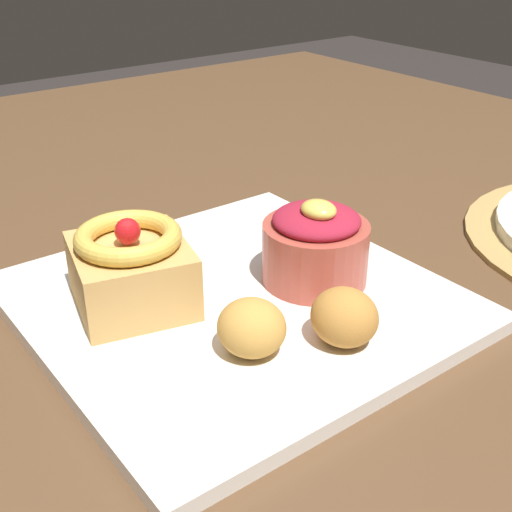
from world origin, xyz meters
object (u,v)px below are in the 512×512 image
(cake_slice, at_px, (131,267))
(berry_ramekin, at_px, (315,245))
(fritter_middle, at_px, (344,317))
(front_plate, at_px, (236,302))
(fritter_front, at_px, (252,328))

(cake_slice, distance_m, berry_ramekin, 0.14)
(cake_slice, relative_size, fritter_middle, 2.18)
(front_plate, bearing_deg, fritter_middle, 13.63)
(front_plate, bearing_deg, fritter_front, -27.02)
(front_plate, height_order, fritter_front, fritter_front)
(berry_ramekin, bearing_deg, fritter_front, -63.79)
(fritter_middle, bearing_deg, fritter_front, -116.37)
(fritter_front, bearing_deg, cake_slice, -161.69)
(front_plate, bearing_deg, berry_ramekin, 74.16)
(fritter_middle, bearing_deg, berry_ramekin, 151.68)
(front_plate, height_order, berry_ramekin, berry_ramekin)
(berry_ramekin, relative_size, fritter_front, 1.77)
(front_plate, height_order, fritter_middle, fritter_middle)
(cake_slice, height_order, berry_ramekin, berry_ramekin)
(cake_slice, relative_size, berry_ramekin, 1.25)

